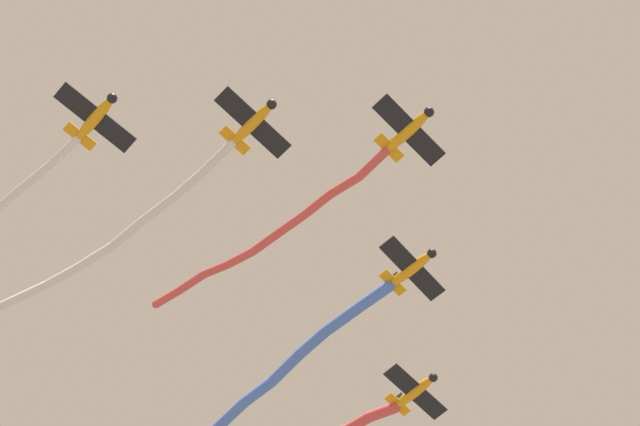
% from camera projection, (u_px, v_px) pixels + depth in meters
% --- Properties ---
extents(airplane_lead, '(4.92, 6.45, 1.59)m').
position_uv_depth(airplane_lead, '(409.00, 130.00, 63.97)').
color(airplane_lead, orange).
extents(smoke_trail_lead, '(22.70, 9.25, 4.41)m').
position_uv_depth(smoke_trail_lead, '(266.00, 238.00, 69.27)').
color(smoke_trail_lead, '#DB4C4C').
extents(airplane_left_wing, '(4.93, 6.43, 1.59)m').
position_uv_depth(airplane_left_wing, '(412.00, 268.00, 68.54)').
color(airplane_left_wing, orange).
extents(smoke_trail_left_wing, '(21.61, 7.46, 2.29)m').
position_uv_depth(smoke_trail_left_wing, '(287.00, 367.00, 71.98)').
color(smoke_trail_left_wing, '#4C75DB').
extents(airplane_right_wing, '(4.92, 6.45, 1.59)m').
position_uv_depth(airplane_right_wing, '(253.00, 123.00, 64.05)').
color(airplane_right_wing, orange).
extents(smoke_trail_right_wing, '(25.19, 12.82, 2.47)m').
position_uv_depth(smoke_trail_right_wing, '(90.00, 251.00, 67.14)').
color(smoke_trail_right_wing, white).
extents(airplane_slot, '(4.92, 6.44, 1.59)m').
position_uv_depth(airplane_slot, '(415.00, 391.00, 72.85)').
color(airplane_slot, orange).
extents(airplane_trail, '(4.90, 6.45, 1.59)m').
position_uv_depth(airplane_trail, '(96.00, 118.00, 63.58)').
color(airplane_trail, orange).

